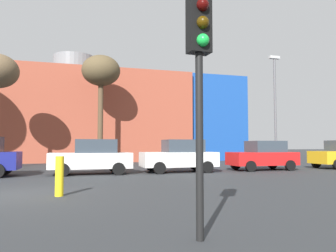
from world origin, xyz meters
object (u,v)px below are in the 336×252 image
parked_car_4 (263,156)px  traffic_light_near_right (200,60)px  parked_car_3 (180,156)px  bollard_yellow_0 (59,176)px  bare_tree_1 (101,73)px  parked_car_2 (92,157)px  street_lamp (275,103)px

parked_car_4 → traffic_light_near_right: (-8.97, -12.37, 1.94)m
parked_car_3 → bollard_yellow_0: parked_car_3 is taller
bare_tree_1 → parked_car_4: bearing=-43.7°
parked_car_3 → bare_tree_1: (-3.66, 8.49, 6.23)m
parked_car_2 → bare_tree_1: 10.59m
bare_tree_1 → bollard_yellow_0: 17.09m
parked_car_2 → traffic_light_near_right: bearing=94.5°
traffic_light_near_right → bare_tree_1: size_ratio=0.45×
traffic_light_near_right → street_lamp: 19.33m
bare_tree_1 → street_lamp: 13.30m
parked_car_2 → parked_car_4: bearing=-180.0°
parked_car_2 → bare_tree_1: bare_tree_1 is taller
street_lamp → bare_tree_1: bearing=154.3°
bollard_yellow_0 → parked_car_3: bearing=49.9°
parked_car_3 → street_lamp: 9.27m
traffic_light_near_right → bare_tree_1: bearing=175.7°
parked_car_4 → street_lamp: (2.85, 2.83, 3.60)m
parked_car_3 → street_lamp: size_ratio=0.52×
parked_car_2 → bollard_yellow_0: size_ratio=3.57×
bare_tree_1 → traffic_light_near_right: bearing=-90.2°
parked_car_3 → bare_tree_1: bare_tree_1 is taller
bollard_yellow_0 → street_lamp: (14.08, 9.96, 3.89)m
bare_tree_1 → parked_car_3: bearing=-66.7°
parked_car_3 → street_lamp: (8.07, 2.83, 3.57)m
bollard_yellow_0 → bare_tree_1: bearing=81.4°
parked_car_3 → traffic_light_near_right: 13.07m
parked_car_4 → street_lamp: street_lamp is taller
traffic_light_near_right → street_lamp: (11.82, 15.20, 1.65)m
parked_car_4 → bare_tree_1: (-8.88, 8.49, 6.25)m
parked_car_3 → traffic_light_near_right: traffic_light_near_right is taller
traffic_light_near_right → bare_tree_1: bare_tree_1 is taller
parked_car_4 → traffic_light_near_right: size_ratio=1.05×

